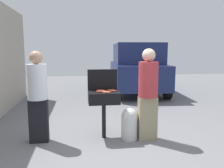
{
  "coord_description": "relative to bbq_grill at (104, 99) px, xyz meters",
  "views": [
    {
      "loc": [
        -0.62,
        -4.03,
        1.69
      ],
      "look_at": [
        0.08,
        0.77,
        1.0
      ],
      "focal_mm": 36.36,
      "sensor_mm": 36.0,
      "label": 1
    }
  ],
  "objects": [
    {
      "name": "hot_dog_7",
      "position": [
        0.04,
        -0.15,
        0.16
      ],
      "size": [
        0.13,
        0.04,
        0.03
      ],
      "primitive_type": "cylinder",
      "rotation": [
        0.0,
        1.57,
        -0.08
      ],
      "color": "#C6593D",
      "rests_on": "bbq_grill"
    },
    {
      "name": "hot_dog_6",
      "position": [
        0.02,
        -0.08,
        0.16
      ],
      "size": [
        0.13,
        0.03,
        0.03
      ],
      "primitive_type": "cylinder",
      "rotation": [
        0.0,
        1.57,
        -0.06
      ],
      "color": "#B74C33",
      "rests_on": "bbq_grill"
    },
    {
      "name": "grill_lid_open",
      "position": [
        0.0,
        0.22,
        0.35
      ],
      "size": [
        0.6,
        0.05,
        0.42
      ],
      "primitive_type": "cube",
      "color": "black",
      "rests_on": "bbq_grill"
    },
    {
      "name": "hot_dog_0",
      "position": [
        -0.02,
        -0.01,
        0.16
      ],
      "size": [
        0.13,
        0.04,
        0.03
      ],
      "primitive_type": "cylinder",
      "rotation": [
        0.0,
        1.57,
        -0.08
      ],
      "color": "#B74C33",
      "rests_on": "bbq_grill"
    },
    {
      "name": "hot_dog_5",
      "position": [
        0.19,
        0.01,
        0.16
      ],
      "size": [
        0.13,
        0.03,
        0.03
      ],
      "primitive_type": "cylinder",
      "rotation": [
        0.0,
        1.57,
        -0.02
      ],
      "color": "#B74C33",
      "rests_on": "bbq_grill"
    },
    {
      "name": "person_left",
      "position": [
        -1.23,
        -0.04,
        0.15
      ],
      "size": [
        0.36,
        0.36,
        1.71
      ],
      "rotation": [
        0.0,
        0.0,
        0.21
      ],
      "color": "black",
      "rests_on": "ground"
    },
    {
      "name": "hot_dog_4",
      "position": [
        0.03,
        -0.04,
        0.16
      ],
      "size": [
        0.13,
        0.03,
        0.03
      ],
      "primitive_type": "cylinder",
      "rotation": [
        0.0,
        1.57,
        -0.05
      ],
      "color": "#B74C33",
      "rests_on": "bbq_grill"
    },
    {
      "name": "bbq_grill",
      "position": [
        0.0,
        0.0,
        0.0
      ],
      "size": [
        0.6,
        0.44,
        0.92
      ],
      "color": "black",
      "rests_on": "ground"
    },
    {
      "name": "hot_dog_8",
      "position": [
        -0.05,
        0.04,
        0.16
      ],
      "size": [
        0.13,
        0.04,
        0.03
      ],
      "primitive_type": "cylinder",
      "rotation": [
        0.0,
        1.57,
        0.07
      ],
      "color": "#AD4228",
      "rests_on": "bbq_grill"
    },
    {
      "name": "parked_minivan",
      "position": [
        1.9,
        4.92,
        0.25
      ],
      "size": [
        2.34,
        4.55,
        2.02
      ],
      "rotation": [
        0.0,
        0.0,
        3.06
      ],
      "color": "navy",
      "rests_on": "ground"
    },
    {
      "name": "hot_dog_2",
      "position": [
        -0.07,
        0.11,
        0.16
      ],
      "size": [
        0.13,
        0.04,
        0.03
      ],
      "primitive_type": "cylinder",
      "rotation": [
        0.0,
        1.57,
        0.1
      ],
      "color": "#AD4228",
      "rests_on": "bbq_grill"
    },
    {
      "name": "hot_dog_1",
      "position": [
        0.06,
        -0.12,
        0.16
      ],
      "size": [
        0.13,
        0.03,
        0.03
      ],
      "primitive_type": "cylinder",
      "rotation": [
        0.0,
        1.57,
        0.03
      ],
      "color": "#AD4228",
      "rests_on": "bbq_grill"
    },
    {
      "name": "ground_plane",
      "position": [
        0.15,
        -0.27,
        -0.78
      ],
      "size": [
        24.0,
        24.0,
        0.0
      ],
      "primitive_type": "plane",
      "color": "slate"
    },
    {
      "name": "hot_dog_9",
      "position": [
        -0.09,
        -0.04,
        0.16
      ],
      "size": [
        0.13,
        0.03,
        0.03
      ],
      "primitive_type": "cylinder",
      "rotation": [
        0.0,
        1.57,
        0.06
      ],
      "color": "#AD4228",
      "rests_on": "bbq_grill"
    },
    {
      "name": "propane_tank",
      "position": [
        0.48,
        -0.15,
        -0.46
      ],
      "size": [
        0.32,
        0.32,
        0.62
      ],
      "color": "silver",
      "rests_on": "ground"
    },
    {
      "name": "person_right",
      "position": [
        0.82,
        -0.21,
        0.17
      ],
      "size": [
        0.37,
        0.37,
        1.75
      ],
      "rotation": [
        0.0,
        0.0,
        3.37
      ],
      "color": "gray",
      "rests_on": "ground"
    },
    {
      "name": "hot_dog_3",
      "position": [
        0.16,
        0.13,
        0.16
      ],
      "size": [
        0.13,
        0.03,
        0.03
      ],
      "primitive_type": "cylinder",
      "rotation": [
        0.0,
        1.57,
        0.03
      ],
      "color": "#AD4228",
      "rests_on": "bbq_grill"
    }
  ]
}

